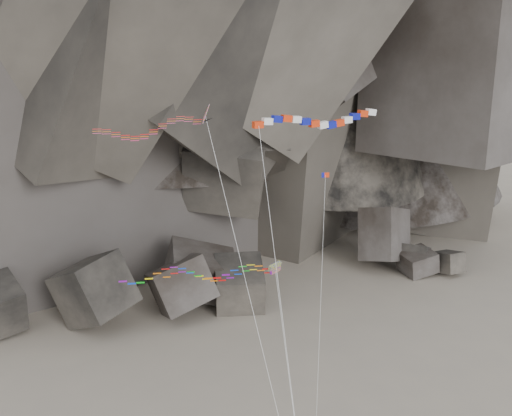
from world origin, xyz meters
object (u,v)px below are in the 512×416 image
object	(u,v)px
delta_kite	(145,128)
pennant_kite	(322,252)
banner_kite	(317,122)
parafoil_kite	(194,273)

from	to	relation	value
delta_kite	pennant_kite	size ratio (longest dim) A/B	1.23
delta_kite	banner_kite	xyz separation A→B (m)	(13.31, 0.88, -0.19)
parafoil_kite	pennant_kite	world-z (taller)	pennant_kite
parafoil_kite	pennant_kite	bearing A→B (deg)	-62.80
parafoil_kite	pennant_kite	distance (m)	10.47
delta_kite	pennant_kite	bearing A→B (deg)	-9.71
parafoil_kite	banner_kite	bearing A→B (deg)	-28.09
delta_kite	banner_kite	world-z (taller)	delta_kite
parafoil_kite	pennant_kite	size ratio (longest dim) A/B	0.67
banner_kite	pennant_kite	bearing A→B (deg)	-115.41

